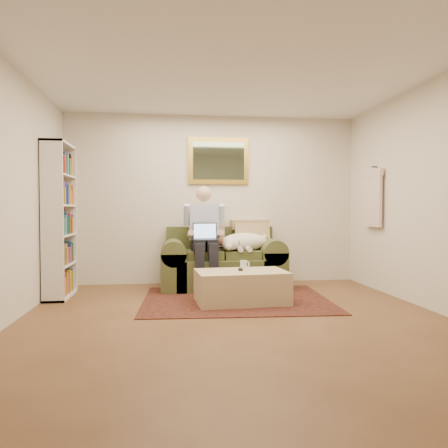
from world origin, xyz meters
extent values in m
cube|color=brown|center=(0.00, 0.00, 0.00)|extent=(4.50, 5.00, 0.01)
cube|color=white|center=(0.00, 0.00, 2.60)|extent=(4.50, 5.00, 0.01)
cube|color=silver|center=(0.00, 2.50, 1.30)|extent=(4.50, 0.01, 2.60)
cube|color=silver|center=(2.25, 0.00, 1.30)|extent=(0.01, 5.00, 2.60)
cube|color=black|center=(0.15, 1.12, 0.01)|extent=(2.39, 1.95, 0.01)
cube|color=#454927|center=(0.08, 1.98, 0.22)|extent=(1.34, 0.86, 0.44)
cube|color=#454927|center=(0.08, 2.36, 0.66)|extent=(1.62, 0.19, 0.45)
cube|color=#454927|center=(-0.62, 1.98, 0.27)|extent=(0.35, 0.86, 0.89)
cube|color=#454927|center=(0.79, 1.98, 0.27)|extent=(0.35, 0.86, 0.89)
cube|color=#454927|center=(-0.18, 1.93, 0.50)|extent=(0.51, 0.58, 0.12)
cube|color=#454927|center=(0.35, 1.93, 0.50)|extent=(0.51, 0.58, 0.12)
cube|color=black|center=(-0.18, 1.74, 0.72)|extent=(0.34, 0.24, 0.02)
cube|color=black|center=(-0.18, 1.85, 0.84)|extent=(0.34, 0.06, 0.24)
cube|color=#99BFF2|center=(-0.18, 1.85, 0.84)|extent=(0.31, 0.05, 0.20)
cube|color=#CAB587|center=(0.19, 0.93, 0.20)|extent=(1.13, 0.77, 0.39)
cylinder|color=white|center=(0.25, 1.17, 0.44)|extent=(0.08, 0.08, 0.10)
cube|color=black|center=(0.19, 0.99, 0.40)|extent=(0.07, 0.15, 0.02)
cube|color=gold|center=(0.08, 2.48, 1.90)|extent=(0.94, 0.04, 0.72)
cube|color=gray|center=(0.08, 2.46, 1.90)|extent=(0.80, 0.01, 0.58)
camera|label=1|loc=(-0.68, -4.29, 1.13)|focal=35.00mm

